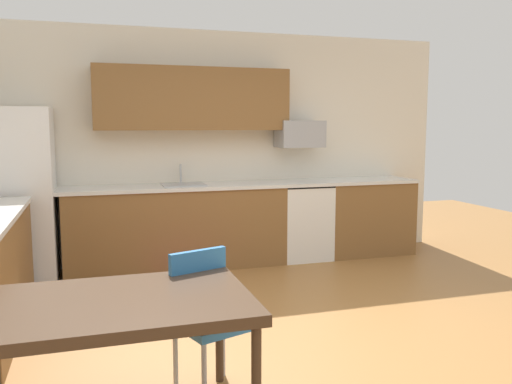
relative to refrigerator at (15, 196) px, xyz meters
name	(u,v)px	position (x,y,z in m)	size (l,w,h in m)	color
ground_plane	(295,338)	(2.18, -2.22, -0.89)	(12.00, 12.00, 0.00)	#9E6B38
wall_back	(215,147)	(2.18, 0.43, 0.46)	(5.80, 0.10, 2.70)	silver
cabinet_run_back	(177,228)	(1.65, 0.08, -0.44)	(2.44, 0.60, 0.90)	brown
cabinet_run_back_right	(365,217)	(4.02, 0.08, -0.44)	(1.11, 0.60, 0.90)	brown
countertop_back	(222,185)	(2.18, 0.08, 0.03)	(4.80, 0.64, 0.04)	silver
upper_cabinets_back	(193,99)	(1.88, 0.21, 1.01)	(2.20, 0.34, 0.70)	brown
refrigerator	(15,196)	(0.00, 0.00, 0.00)	(0.76, 0.70, 1.78)	white
oven_range	(302,221)	(3.17, 0.08, -0.44)	(0.60, 0.60, 0.91)	white
microwave	(300,134)	(3.17, 0.18, 0.61)	(0.54, 0.36, 0.32)	#9EA0A5
sink_basin	(184,190)	(1.73, 0.08, -0.01)	(0.48, 0.40, 0.14)	#A5A8AD
sink_faucet	(181,175)	(1.73, 0.26, 0.15)	(0.02, 0.02, 0.24)	#B2B5BA
dining_table	(115,311)	(0.84, -3.10, -0.23)	(1.40, 0.90, 0.72)	#422D1E
chair_near_table	(208,310)	(1.39, -2.80, -0.39)	(0.51, 0.51, 0.85)	#2D72B7
floor_mat	(188,282)	(1.66, -0.57, -0.89)	(0.70, 0.50, 0.01)	#CC3372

